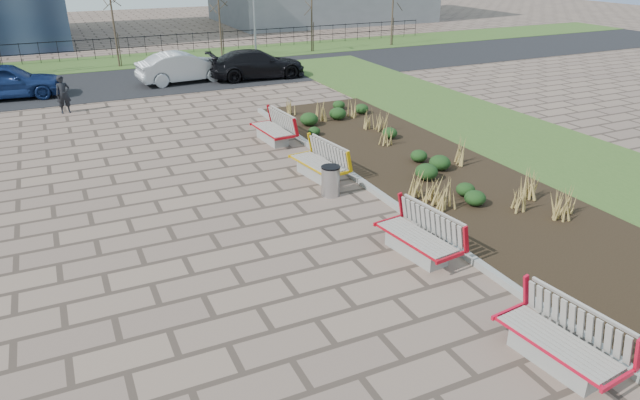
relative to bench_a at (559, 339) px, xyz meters
name	(u,v)px	position (x,y,z in m)	size (l,w,h in m)	color
ground	(316,319)	(-3.00, 2.77, -0.50)	(120.00, 120.00, 0.00)	#776152
planting_bed	(435,174)	(3.25, 7.77, -0.45)	(4.50, 18.00, 0.10)	black
planting_curb	(367,186)	(0.92, 7.77, -0.42)	(0.16, 18.00, 0.15)	gray
grass_verge_near	(554,152)	(8.00, 7.77, -0.48)	(5.00, 38.00, 0.04)	#33511E
grass_verge_far	(116,62)	(-3.00, 30.77, -0.48)	(80.00, 5.00, 0.04)	#33511E
road	(132,82)	(-3.00, 24.77, -0.49)	(80.00, 7.00, 0.02)	black
bench_a	(559,339)	(0.00, 0.00, 0.00)	(0.90, 2.10, 1.00)	red
bench_b	(417,235)	(0.00, 4.00, 0.00)	(0.90, 2.10, 1.00)	red
bench_c	(317,161)	(0.00, 9.13, 0.00)	(0.90, 2.10, 1.00)	#D5A00B
bench_d	(272,128)	(0.00, 12.87, 0.00)	(0.90, 2.10, 1.00)	#B00B15
litter_bin	(331,181)	(-0.24, 7.78, -0.09)	(0.50, 0.50, 0.82)	#B2B2B7
pedestrian	(63,94)	(-6.30, 20.02, 0.26)	(0.56, 0.37, 1.53)	black
car_blue	(5,81)	(-8.49, 23.64, 0.31)	(1.85, 4.61, 1.57)	navy
car_silver	(184,67)	(-0.57, 23.66, 0.26)	(1.57, 4.50, 1.48)	#B3B5BB
car_black	(257,64)	(3.04, 23.00, 0.24)	(2.01, 4.95, 1.44)	black
tree_c	(114,30)	(-3.00, 29.27, 1.54)	(1.40, 1.40, 4.00)	#4C3D2D
tree_d	(220,24)	(3.00, 29.27, 1.54)	(1.40, 1.40, 4.00)	#4C3D2D
tree_e	(312,19)	(9.00, 29.27, 1.54)	(1.40, 1.40, 4.00)	#4C3D2D
tree_f	(392,15)	(15.00, 29.27, 1.54)	(1.40, 1.40, 4.00)	#4C3D2D
lamp_east	(254,6)	(5.00, 28.77, 2.54)	(0.24, 0.60, 6.00)	gray
railing_fence	(112,48)	(-3.00, 32.27, 0.14)	(44.00, 0.10, 1.20)	black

